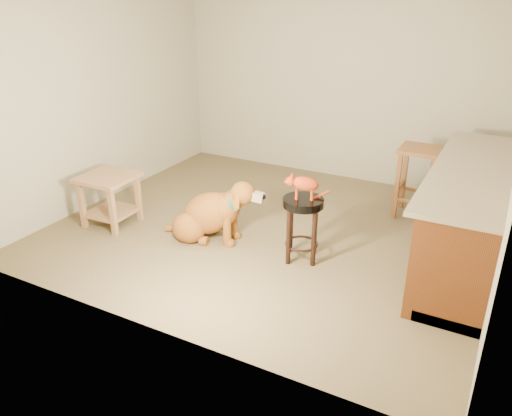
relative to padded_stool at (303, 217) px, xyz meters
The scene contains 8 objects.
floor 0.84m from the padded_stool, 141.99° to the left, with size 4.50×4.00×0.01m, color brown.
room_shell 1.41m from the padded_stool, 141.99° to the left, with size 4.54×4.04×2.62m.
cabinet_run 1.57m from the padded_stool, 27.72° to the left, with size 0.70×2.56×0.94m.
padded_stool is the anchor object (origin of this frame).
wood_stool 1.73m from the padded_stool, 64.18° to the left, with size 0.44×0.44×0.82m.
side_table 2.21m from the padded_stool, behind, with size 0.58×0.58×0.58m.
golden_retriever 1.04m from the padded_stool, behind, with size 1.15×0.62×0.73m.
tabby_kitten 0.33m from the padded_stool, 166.45° to the right, with size 0.38×0.26×0.27m.
Camera 1 is at (2.18, -4.45, 2.45)m, focal length 35.00 mm.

